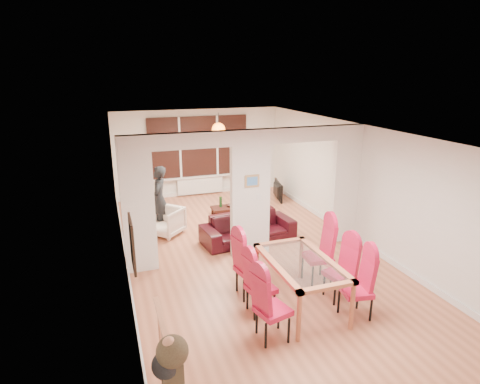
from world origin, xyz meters
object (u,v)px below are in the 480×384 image
armchair (165,221)px  bottle (221,201)px  dining_table (300,283)px  sofa (248,228)px  coffee_table (229,210)px  television (275,191)px  dining_chair_la (273,305)px  dining_chair_lb (261,284)px  dining_chair_rb (339,270)px  bowl (230,205)px  person (159,199)px  dining_chair_lc (251,265)px  dining_chair_ra (356,286)px  dining_chair_rc (318,253)px

armchair → bottle: size_ratio=2.42×
dining_table → armchair: (-1.59, 3.68, -0.08)m
sofa → coffee_table: size_ratio=2.27×
dining_table → television: dining_table is taller
dining_table → sofa: 2.73m
armchair → sofa: bearing=16.8°
dining_chair_la → dining_chair_lb: 0.65m
bottle → television: bearing=21.1°
dining_chair_rb → television: (1.20, 5.33, -0.25)m
dining_table → bowl: dining_table is taller
dining_chair_lb → person: person is taller
dining_chair_lc → dining_chair_ra: (1.30, -1.13, -0.02)m
armchair → bowl: bearing=71.1°
person → television: person is taller
dining_chair_lc → television: dining_chair_lc is taller
dining_chair_lc → bowl: (0.88, 3.97, -0.32)m
dining_table → television: bearing=70.2°
dining_table → person: person is taller
dining_chair_ra → person: size_ratio=0.68×
dining_chair_lb → sofa: bearing=64.3°
dining_chair_ra → television: bearing=87.9°
dining_chair_la → television: size_ratio=1.14×
dining_chair_la → dining_chair_lc: (0.11, 1.19, 0.02)m
dining_chair_ra → person: person is taller
dining_chair_ra → sofa: (-0.55, 3.29, -0.23)m
dining_table → bowl: bearing=87.0°
dining_chair_ra → dining_chair_rc: size_ratio=0.93×
coffee_table → armchair: bearing=-155.2°
television → sofa: bearing=157.0°
dining_chair_rb → dining_chair_lc: bearing=145.9°
dining_chair_rc → dining_chair_lc: bearing=-174.1°
coffee_table → bowl: bowl is taller
sofa → bowl: (0.13, 1.81, -0.07)m
armchair → coffee_table: armchair is taller
dining_table → dining_chair_ra: size_ratio=1.61×
dining_chair_ra → armchair: bearing=127.8°
sofa → person: person is taller
dining_chair_la → dining_chair_ra: bearing=-11.7°
dining_chair_la → dining_chair_rb: size_ratio=1.03×
dining_chair_ra → bowl: (-0.42, 5.10, -0.30)m
dining_chair_rc → armchair: size_ratio=1.60×
dining_chair_rc → sofa: bearing=109.0°
dining_chair_lb → bottle: size_ratio=3.42×
dining_chair_la → dining_chair_lb: size_ratio=1.05×
dining_chair_ra → coffee_table: 5.11m
dining_chair_la → bowl: dining_chair_la is taller
person → sofa: bearing=72.6°
person → bottle: 1.81m
dining_table → dining_chair_ra: 0.88m
sofa → armchair: armchair is taller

